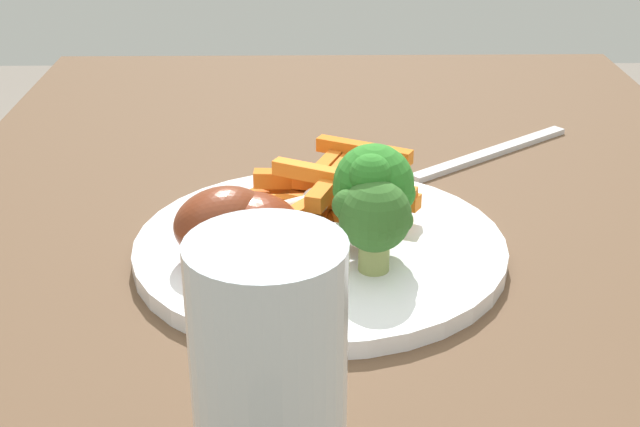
{
  "coord_description": "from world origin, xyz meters",
  "views": [
    {
      "loc": [
        0.55,
        -0.03,
        0.99
      ],
      "look_at": [
        0.01,
        -0.03,
        0.74
      ],
      "focal_mm": 49.69,
      "sensor_mm": 36.0,
      "label": 1
    }
  ],
  "objects_px": {
    "broccoli_floret_middle": "(375,183)",
    "chicken_drumstick_near": "(229,221)",
    "dinner_plate": "(320,248)",
    "water_glass": "(269,371)",
    "chicken_drumstick_far": "(255,225)",
    "broccoli_floret_front": "(374,216)",
    "dining_table": "(353,387)",
    "fork": "(492,153)",
    "carrot_fries_pile": "(336,190)"
  },
  "relations": [
    {
      "from": "chicken_drumstick_far",
      "to": "broccoli_floret_front",
      "type": "bearing_deg",
      "value": 72.43
    },
    {
      "from": "dining_table",
      "to": "fork",
      "type": "distance_m",
      "value": 0.25
    },
    {
      "from": "dinner_plate",
      "to": "water_glass",
      "type": "relative_size",
      "value": 2.06
    },
    {
      "from": "fork",
      "to": "dinner_plate",
      "type": "bearing_deg",
      "value": -167.37
    },
    {
      "from": "dining_table",
      "to": "carrot_fries_pile",
      "type": "distance_m",
      "value": 0.15
    },
    {
      "from": "dinner_plate",
      "to": "chicken_drumstick_far",
      "type": "bearing_deg",
      "value": -68.59
    },
    {
      "from": "broccoli_floret_middle",
      "to": "carrot_fries_pile",
      "type": "xyz_separation_m",
      "value": [
        -0.06,
        -0.02,
        -0.03
      ]
    },
    {
      "from": "chicken_drumstick_near",
      "to": "fork",
      "type": "relative_size",
      "value": 0.59
    },
    {
      "from": "dinner_plate",
      "to": "chicken_drumstick_near",
      "type": "relative_size",
      "value": 2.27
    },
    {
      "from": "broccoli_floret_front",
      "to": "fork",
      "type": "relative_size",
      "value": 0.32
    },
    {
      "from": "dining_table",
      "to": "fork",
      "type": "height_order",
      "value": "fork"
    },
    {
      "from": "broccoli_floret_middle",
      "to": "water_glass",
      "type": "relative_size",
      "value": 0.6
    },
    {
      "from": "broccoli_floret_front",
      "to": "chicken_drumstick_near",
      "type": "relative_size",
      "value": 0.55
    },
    {
      "from": "chicken_drumstick_near",
      "to": "chicken_drumstick_far",
      "type": "bearing_deg",
      "value": 87.54
    },
    {
      "from": "dining_table",
      "to": "dinner_plate",
      "type": "bearing_deg",
      "value": -69.45
    },
    {
      "from": "dining_table",
      "to": "chicken_drumstick_near",
      "type": "height_order",
      "value": "chicken_drumstick_near"
    },
    {
      "from": "dinner_plate",
      "to": "chicken_drumstick_near",
      "type": "bearing_deg",
      "value": -74.85
    },
    {
      "from": "broccoli_floret_front",
      "to": "chicken_drumstick_near",
      "type": "height_order",
      "value": "broccoli_floret_front"
    },
    {
      "from": "carrot_fries_pile",
      "to": "chicken_drumstick_far",
      "type": "relative_size",
      "value": 1.07
    },
    {
      "from": "dinner_plate",
      "to": "broccoli_floret_middle",
      "type": "bearing_deg",
      "value": 69.42
    },
    {
      "from": "broccoli_floret_front",
      "to": "chicken_drumstick_far",
      "type": "relative_size",
      "value": 0.5
    },
    {
      "from": "chicken_drumstick_far",
      "to": "dinner_plate",
      "type": "bearing_deg",
      "value": 111.41
    },
    {
      "from": "water_glass",
      "to": "fork",
      "type": "bearing_deg",
      "value": 156.25
    },
    {
      "from": "dining_table",
      "to": "chicken_drumstick_far",
      "type": "distance_m",
      "value": 0.17
    },
    {
      "from": "carrot_fries_pile",
      "to": "chicken_drumstick_far",
      "type": "bearing_deg",
      "value": -40.91
    },
    {
      "from": "dining_table",
      "to": "fork",
      "type": "xyz_separation_m",
      "value": [
        -0.18,
        0.13,
        0.12
      ]
    },
    {
      "from": "dinner_plate",
      "to": "carrot_fries_pile",
      "type": "bearing_deg",
      "value": 165.09
    },
    {
      "from": "broccoli_floret_front",
      "to": "water_glass",
      "type": "xyz_separation_m",
      "value": [
        0.18,
        -0.06,
        0.01
      ]
    },
    {
      "from": "broccoli_floret_front",
      "to": "fork",
      "type": "height_order",
      "value": "broccoli_floret_front"
    },
    {
      "from": "broccoli_floret_middle",
      "to": "chicken_drumstick_near",
      "type": "distance_m",
      "value": 0.1
    },
    {
      "from": "dinner_plate",
      "to": "fork",
      "type": "bearing_deg",
      "value": 140.37
    },
    {
      "from": "broccoli_floret_front",
      "to": "water_glass",
      "type": "height_order",
      "value": "water_glass"
    },
    {
      "from": "dining_table",
      "to": "dinner_plate",
      "type": "distance_m",
      "value": 0.13
    },
    {
      "from": "broccoli_floret_middle",
      "to": "chicken_drumstick_far",
      "type": "height_order",
      "value": "broccoli_floret_middle"
    },
    {
      "from": "dinner_plate",
      "to": "broccoli_floret_middle",
      "type": "height_order",
      "value": "broccoli_floret_middle"
    },
    {
      "from": "broccoli_floret_front",
      "to": "carrot_fries_pile",
      "type": "relative_size",
      "value": 0.47
    },
    {
      "from": "water_glass",
      "to": "chicken_drumstick_far",
      "type": "bearing_deg",
      "value": -175.12
    },
    {
      "from": "dinner_plate",
      "to": "water_glass",
      "type": "distance_m",
      "value": 0.23
    },
    {
      "from": "dinner_plate",
      "to": "chicken_drumstick_far",
      "type": "distance_m",
      "value": 0.05
    },
    {
      "from": "carrot_fries_pile",
      "to": "chicken_drumstick_far",
      "type": "height_order",
      "value": "carrot_fries_pile"
    },
    {
      "from": "broccoli_floret_front",
      "to": "broccoli_floret_middle",
      "type": "bearing_deg",
      "value": 175.55
    },
    {
      "from": "chicken_drumstick_near",
      "to": "chicken_drumstick_far",
      "type": "xyz_separation_m",
      "value": [
        0.0,
        0.02,
        -0.0
      ]
    },
    {
      "from": "dinner_plate",
      "to": "carrot_fries_pile",
      "type": "distance_m",
      "value": 0.05
    },
    {
      "from": "broccoli_floret_middle",
      "to": "carrot_fries_pile",
      "type": "bearing_deg",
      "value": -159.43
    },
    {
      "from": "broccoli_floret_front",
      "to": "carrot_fries_pile",
      "type": "distance_m",
      "value": 0.09
    },
    {
      "from": "broccoli_floret_middle",
      "to": "broccoli_floret_front",
      "type": "bearing_deg",
      "value": -4.45
    },
    {
      "from": "broccoli_floret_front",
      "to": "fork",
      "type": "distance_m",
      "value": 0.26
    },
    {
      "from": "dinner_plate",
      "to": "water_glass",
      "type": "bearing_deg",
      "value": -6.56
    },
    {
      "from": "dinner_plate",
      "to": "broccoli_floret_front",
      "type": "relative_size",
      "value": 4.15
    },
    {
      "from": "broccoli_floret_middle",
      "to": "chicken_drumstick_far",
      "type": "relative_size",
      "value": 0.61
    }
  ]
}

